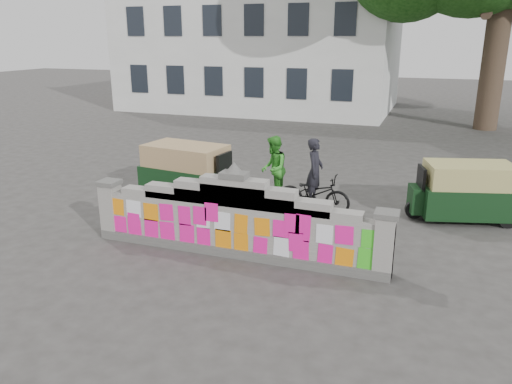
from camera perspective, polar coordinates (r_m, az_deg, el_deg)
ground at (r=10.59m, az=-2.39°, el=-7.16°), size 100.00×100.00×0.00m
parapet_wall at (r=10.29m, az=-2.45°, el=-3.38°), size 6.48×0.44×2.01m
building at (r=32.68m, az=0.85°, el=16.72°), size 16.00×10.00×8.90m
cyclist_bike at (r=13.02m, az=6.64°, el=-0.14°), size 1.92×0.73×1.00m
cyclist_rider at (r=12.92m, az=6.70°, el=1.33°), size 0.43×0.63×1.69m
pedestrian at (r=13.76m, az=2.01°, el=2.68°), size 0.88×1.02×1.81m
rickshaw_left at (r=14.00m, az=-7.73°, el=2.35°), size 2.86×1.60×1.55m
rickshaw_right at (r=13.33m, az=22.79°, el=0.10°), size 2.68×1.75×1.44m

